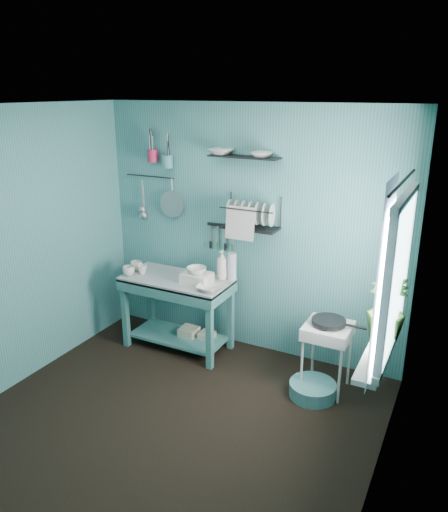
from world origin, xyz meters
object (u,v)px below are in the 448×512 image
at_px(utensil_cup_magenta, 153,156).
at_px(storage_tin_small, 207,341).
at_px(wash_tub, 197,278).
at_px(water_bottle, 232,266).
at_px(potted_plant, 386,308).
at_px(storage_tin_large, 189,337).
at_px(soap_bottle, 222,264).
at_px(utensil_cup_teal, 167,161).
at_px(work_counter, 178,313).
at_px(mug_left, 129,271).
at_px(hotplate_stand, 326,357).
at_px(dish_rack, 251,213).
at_px(frying_pan, 329,321).
at_px(floor_basin, 313,390).
at_px(mug_right, 136,266).
at_px(mug_mid, 142,270).
at_px(colander, 172,204).

height_order(utensil_cup_magenta, storage_tin_small, utensil_cup_magenta).
xyz_separation_m(wash_tub, water_bottle, (0.27, 0.24, 0.09)).
xyz_separation_m(potted_plant, storage_tin_large, (-2.03, 0.51, -0.97)).
bearing_deg(storage_tin_large, storage_tin_small, 8.53).
xyz_separation_m(soap_bottle, utensil_cup_teal, (-0.69, 0.11, 0.97)).
bearing_deg(potted_plant, wash_tub, 166.67).
bearing_deg(work_counter, mug_left, -162.49).
height_order(hotplate_stand, storage_tin_large, hotplate_stand).
height_order(wash_tub, water_bottle, water_bottle).
xyz_separation_m(mug_left, dish_rack, (1.18, 0.42, 0.65)).
bearing_deg(storage_tin_small, frying_pan, -6.04).
xyz_separation_m(work_counter, storage_tin_small, (0.30, 0.08, -0.29)).
height_order(utensil_cup_teal, potted_plant, utensil_cup_teal).
distance_m(utensil_cup_magenta, utensil_cup_teal, 0.18).
xyz_separation_m(dish_rack, storage_tin_small, (-0.40, -0.18, -1.39)).
relative_size(mug_left, utensil_cup_teal, 0.95).
distance_m(soap_bottle, utensil_cup_magenta, 1.34).
height_order(potted_plant, floor_basin, potted_plant).
bearing_deg(work_counter, utensil_cup_magenta, 144.00).
bearing_deg(storage_tin_large, frying_pan, -4.11).
height_order(utensil_cup_teal, storage_tin_small, utensil_cup_teal).
distance_m(mug_right, storage_tin_large, 0.94).
height_order(mug_right, utensil_cup_magenta, utensil_cup_magenta).
relative_size(work_counter, wash_tub, 3.96).
xyz_separation_m(mug_mid, water_bottle, (0.90, 0.28, 0.09)).
xyz_separation_m(wash_tub, utensil_cup_teal, (-0.52, 0.33, 1.07)).
distance_m(dish_rack, storage_tin_large, 1.51).
distance_m(water_bottle, frying_pan, 1.15).
bearing_deg(storage_tin_small, work_counter, -165.07).
distance_m(wash_tub, utensil_cup_magenta, 1.36).
height_order(work_counter, floor_basin, work_counter).
bearing_deg(utensil_cup_magenta, frying_pan, -10.23).
relative_size(mug_right, water_bottle, 0.44).
bearing_deg(soap_bottle, work_counter, -154.54).
xyz_separation_m(colander, storage_tin_small, (0.55, -0.26, -1.36)).
bearing_deg(storage_tin_large, potted_plant, -14.25).
bearing_deg(utensil_cup_teal, potted_plant, -17.98).
bearing_deg(wash_tub, dish_rack, 32.31).
height_order(mug_left, storage_tin_large, mug_left).
distance_m(mug_left, soap_bottle, 0.97).
height_order(mug_left, mug_right, same).
height_order(colander, floor_basin, colander).
height_order(work_counter, storage_tin_small, work_counter).
relative_size(utensil_cup_magenta, potted_plant, 0.26).
bearing_deg(storage_tin_small, storage_tin_large, -171.47).
bearing_deg(work_counter, mug_right, 179.08).
bearing_deg(utensil_cup_magenta, potted_plant, -16.81).
height_order(mug_left, storage_tin_small, mug_left).
distance_m(work_counter, colander, 1.15).
relative_size(hotplate_stand, storage_tin_small, 3.21).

